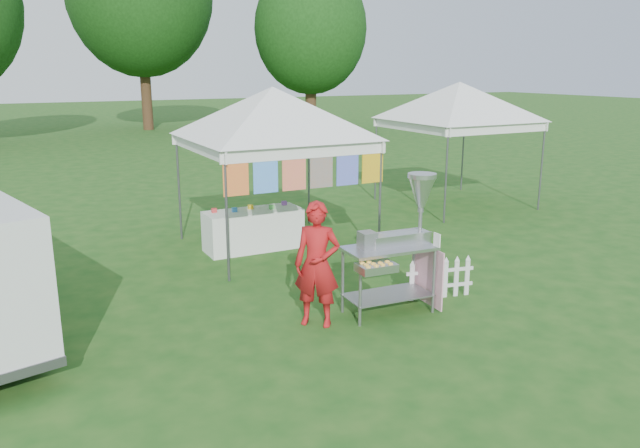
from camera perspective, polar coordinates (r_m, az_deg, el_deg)
ground at (r=8.97m, az=4.88°, el=-7.74°), size 120.00×120.00×0.00m
canopy_main at (r=11.43m, az=-4.37°, el=12.36°), size 4.24×4.24×3.45m
canopy_right at (r=15.62m, az=12.66°, el=12.55°), size 4.24×4.24×3.45m
tree_right at (r=32.48m, az=-0.87°, el=17.39°), size 5.60×5.60×8.42m
donut_cart at (r=8.61m, az=7.58°, el=-0.81°), size 1.43×0.89×1.93m
vendor at (r=8.15m, az=-0.27°, el=-3.72°), size 0.72×0.70×1.67m
picket_fence at (r=9.42m, az=10.90°, el=-5.01°), size 1.06×0.24×0.56m
display_table at (r=11.75m, az=-6.11°, el=-0.53°), size 1.80×0.70×0.75m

